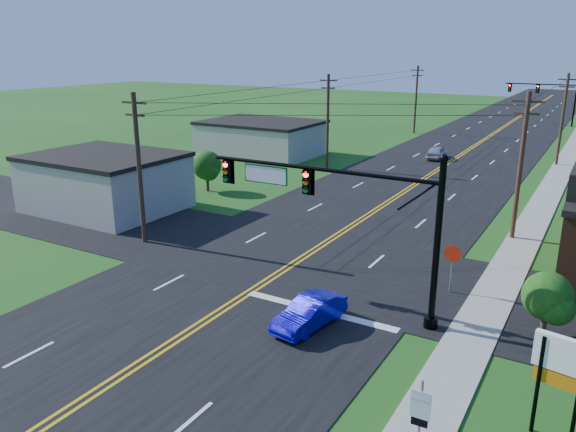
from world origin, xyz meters
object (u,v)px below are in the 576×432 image
Objects in this scene: signal_mast_main at (338,206)px; stop_sign at (452,258)px; route_sign at (420,412)px; signal_mast_far at (544,94)px; blue_car at (310,313)px.

signal_mast_main reaches higher than stop_sign.
signal_mast_far is at bearing 93.19° from route_sign.
route_sign is (6.35, -7.72, -3.35)m from signal_mast_main.
signal_mast_main is 4.82m from blue_car.
signal_mast_main is at bearing 128.15° from route_sign.
signal_mast_main is 1.03× the size of signal_mast_far.
stop_sign is at bearing -86.53° from signal_mast_far.
blue_car is at bearing -117.40° from stop_sign.
route_sign is (6.25, -79.72, -3.14)m from signal_mast_far.
route_sign reaches higher than blue_car.
blue_car is at bearing 139.39° from route_sign.
route_sign is at bearing -50.56° from signal_mast_main.
signal_mast_main is 2.95× the size of blue_car.
signal_mast_main is at bearing -90.08° from signal_mast_far.
stop_sign reaches higher than route_sign.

